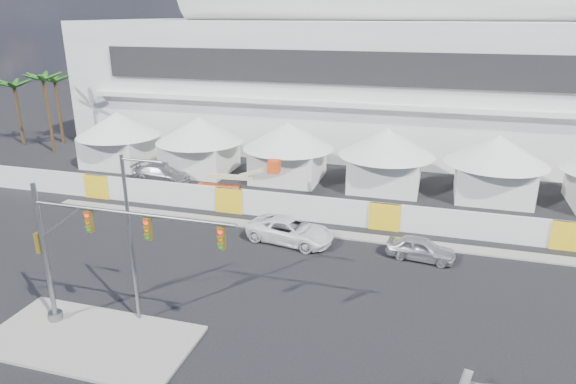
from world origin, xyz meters
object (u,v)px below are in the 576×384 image
(traffic_mast, at_px, (83,252))
(boom_lift, at_px, (225,189))
(sedan_silver, at_px, (421,248))
(pickup_curb, at_px, (291,230))
(streetlight_median, at_px, (134,229))
(lot_car_c, at_px, (161,174))

(traffic_mast, bearing_deg, boom_lift, 92.98)
(sedan_silver, distance_m, traffic_mast, 19.96)
(pickup_curb, bearing_deg, traffic_mast, 162.66)
(pickup_curb, distance_m, boom_lift, 9.90)
(streetlight_median, bearing_deg, traffic_mast, -147.17)
(traffic_mast, bearing_deg, lot_car_c, 111.35)
(streetlight_median, bearing_deg, sedan_silver, 40.16)
(pickup_curb, xyz_separation_m, streetlight_median, (-4.55, -11.34, 4.26))
(traffic_mast, relative_size, streetlight_median, 1.21)
(sedan_silver, distance_m, pickup_curb, 8.67)
(traffic_mast, bearing_deg, pickup_curb, 62.60)
(pickup_curb, bearing_deg, sedan_silver, -81.21)
(lot_car_c, distance_m, boom_lift, 8.11)
(sedan_silver, distance_m, boom_lift, 17.50)
(pickup_curb, height_order, streetlight_median, streetlight_median)
(lot_car_c, distance_m, streetlight_median, 23.58)
(traffic_mast, xyz_separation_m, streetlight_median, (2.00, 1.29, 0.86))
(sedan_silver, distance_m, lot_car_c, 25.60)
(sedan_silver, xyz_separation_m, pickup_curb, (-8.66, 0.19, 0.10))
(streetlight_median, distance_m, boom_lift, 18.46)
(sedan_silver, distance_m, streetlight_median, 17.83)
(lot_car_c, bearing_deg, sedan_silver, -108.56)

